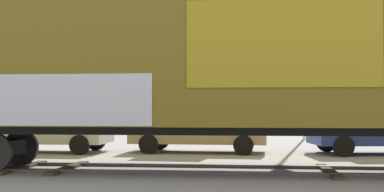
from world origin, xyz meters
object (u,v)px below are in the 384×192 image
Objects in this scene: flagpole at (306,6)px; parked_car_silver at (48,127)px; parked_car_blue at (378,128)px; freight_car at (210,59)px; parked_car_tan at (196,127)px.

parked_car_silver is (-10.17, -6.95, -5.54)m from flagpole.
parked_car_silver is at bearing 177.86° from parked_car_blue.
freight_car is 1.80× the size of flagpole.
parked_car_silver is 5.03m from parked_car_tan.
freight_car reaches higher than parked_car_blue.
parked_car_tan reaches higher than parked_car_blue.
parked_car_silver is 0.95× the size of parked_car_blue.
parked_car_tan is 1.07× the size of parked_car_blue.
parked_car_silver is at bearing -145.65° from flagpole.
flagpole is 2.13× the size of parked_car_tan.
flagpole is (4.70, 11.89, 3.73)m from freight_car.
flagpole is 2.28× the size of parked_car_blue.
parked_car_blue is at bearing -2.14° from parked_car_silver.
parked_car_tan is at bearing 0.95° from parked_car_silver.
freight_car is at bearing -140.51° from parked_car_blue.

